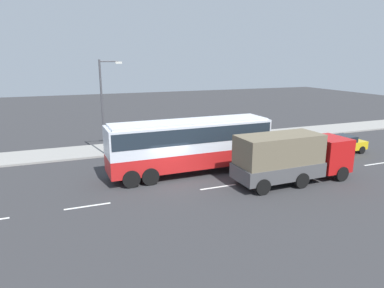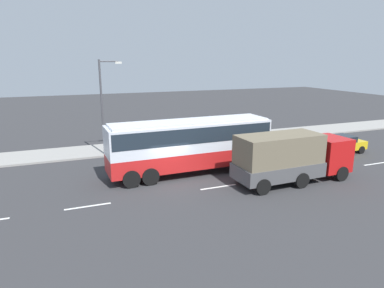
{
  "view_description": "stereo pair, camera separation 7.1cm",
  "coord_description": "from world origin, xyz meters",
  "px_view_note": "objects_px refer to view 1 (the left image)",
  "views": [
    {
      "loc": [
        -6.26,
        -19.84,
        7.63
      ],
      "look_at": [
        1.95,
        1.06,
        2.05
      ],
      "focal_mm": 31.99,
      "sensor_mm": 36.0,
      "label": 1
    },
    {
      "loc": [
        -6.32,
        -19.81,
        7.63
      ],
      "look_at": [
        1.95,
        1.06,
        2.05
      ],
      "focal_mm": 31.99,
      "sensor_mm": 36.0,
      "label": 2
    }
  ],
  "objects_px": {
    "cargo_truck": "(291,156)",
    "car_yellow_taxi": "(341,144)",
    "coach_bus": "(190,141)",
    "pedestrian_near_curb": "(226,129)",
    "street_lamp": "(104,101)"
  },
  "relations": [
    {
      "from": "car_yellow_taxi",
      "to": "cargo_truck",
      "type": "bearing_deg",
      "value": -154.58
    },
    {
      "from": "car_yellow_taxi",
      "to": "pedestrian_near_curb",
      "type": "height_order",
      "value": "pedestrian_near_curb"
    },
    {
      "from": "cargo_truck",
      "to": "pedestrian_near_curb",
      "type": "distance_m",
      "value": 12.07
    },
    {
      "from": "pedestrian_near_curb",
      "to": "coach_bus",
      "type": "bearing_deg",
      "value": 143.05
    },
    {
      "from": "car_yellow_taxi",
      "to": "street_lamp",
      "type": "height_order",
      "value": "street_lamp"
    },
    {
      "from": "coach_bus",
      "to": "cargo_truck",
      "type": "height_order",
      "value": "coach_bus"
    },
    {
      "from": "cargo_truck",
      "to": "car_yellow_taxi",
      "type": "bearing_deg",
      "value": 25.62
    },
    {
      "from": "cargo_truck",
      "to": "car_yellow_taxi",
      "type": "xyz_separation_m",
      "value": [
        8.31,
        4.21,
        -0.91
      ]
    },
    {
      "from": "cargo_truck",
      "to": "car_yellow_taxi",
      "type": "relative_size",
      "value": 1.94
    },
    {
      "from": "car_yellow_taxi",
      "to": "street_lamp",
      "type": "bearing_deg",
      "value": 159.41
    },
    {
      "from": "street_lamp",
      "to": "cargo_truck",
      "type": "bearing_deg",
      "value": -46.54
    },
    {
      "from": "cargo_truck",
      "to": "street_lamp",
      "type": "distance_m",
      "value": 14.8
    },
    {
      "from": "coach_bus",
      "to": "pedestrian_near_curb",
      "type": "distance_m",
      "value": 10.52
    },
    {
      "from": "coach_bus",
      "to": "pedestrian_near_curb",
      "type": "bearing_deg",
      "value": 48.8
    },
    {
      "from": "pedestrian_near_curb",
      "to": "street_lamp",
      "type": "height_order",
      "value": "street_lamp"
    }
  ]
}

